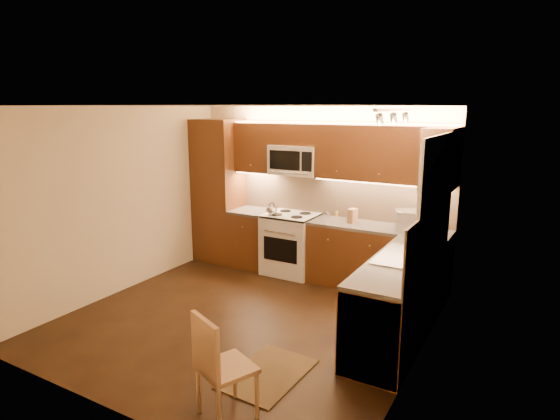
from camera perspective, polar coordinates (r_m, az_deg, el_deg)
The scene contains 37 objects.
floor at distance 5.77m, azimuth -4.10°, elevation -13.10°, with size 4.00×4.00×0.01m, color black.
ceiling at distance 5.21m, azimuth -4.54°, elevation 12.57°, with size 4.00×4.00×0.01m, color beige.
wall_back at distance 7.06m, azimuth 4.76°, elevation 2.34°, with size 4.00×0.01×2.50m, color beige.
wall_front at distance 3.92m, azimuth -20.92°, elevation -6.79°, with size 4.00×0.01×2.50m, color beige.
wall_left at distance 6.65m, azimuth -18.77°, elevation 1.09°, with size 0.01×4.00×2.50m, color beige.
wall_right at distance 4.58m, azimuth 17.01°, elevation -3.77°, with size 0.01×4.00×2.50m, color beige.
pantry at distance 7.67m, azimuth -7.48°, elevation 2.32°, with size 0.70×0.60×2.30m, color #47260F.
base_cab_back_left at distance 7.46m, azimuth -3.26°, elevation -3.56°, with size 0.62×0.60×0.86m, color #47260F.
counter_back_left at distance 7.35m, azimuth -3.30°, elevation -0.18°, with size 0.62×0.60×0.04m, color #363231.
base_cab_back_right at distance 6.63m, azimuth 11.75°, elevation -5.89°, with size 1.92×0.60×0.86m, color #47260F.
counter_back_right at distance 6.50m, azimuth 11.92°, elevation -2.12°, with size 1.92×0.60×0.04m, color #363231.
base_cab_right at distance 5.28m, azimuth 14.20°, elevation -10.84°, with size 0.60×2.00×0.86m, color #47260F.
counter_right at distance 5.13m, azimuth 14.47°, elevation -6.21°, with size 0.60×2.00×0.04m, color #363231.
dishwasher at distance 4.67m, azimuth 11.81°, elevation -13.95°, with size 0.58×0.60×0.84m, color silver.
backsplash_back at distance 6.93m, azimuth 7.35°, elevation 1.66°, with size 3.30×0.02×0.60m, color tan.
backsplash_right at distance 4.97m, azimuth 17.89°, elevation -3.15°, with size 0.02×2.00×0.60m, color tan.
upper_cab_back_left at distance 7.30m, azimuth -2.86°, elevation 7.65°, with size 0.62×0.35×0.75m, color #47260F.
upper_cab_back_right at distance 6.45m, azimuth 12.66°, elevation 6.72°, with size 1.92×0.35×0.75m, color #47260F.
upper_cab_bridge at distance 6.94m, azimuth 2.00°, elevation 9.23°, with size 0.76×0.35×0.31m, color #47260F.
upper_cab_right_corner at distance 5.85m, azimuth 18.81°, elevation 5.80°, with size 0.35×0.50×0.75m, color #47260F.
stove at distance 7.09m, azimuth 1.33°, elevation -4.14°, with size 0.76×0.65×0.92m, color silver, non-canonical shape.
microwave at distance 6.96m, azimuth 1.91°, elevation 6.14°, with size 0.76×0.38×0.44m, color silver, non-canonical shape.
window_frame at distance 5.03m, azimuth 18.50°, elevation 1.66°, with size 0.03×1.44×1.24m, color silver.
window_blinds at distance 5.03m, azimuth 18.28°, elevation 1.68°, with size 0.02×1.36×1.16m, color silver.
sink at distance 5.24m, azimuth 14.97°, elevation -4.75°, with size 0.52×0.86×0.15m, color silver, non-canonical shape.
faucet at distance 5.18m, azimuth 16.94°, elevation -4.21°, with size 0.20×0.04×0.30m, color silver, non-canonical shape.
track_light_bar at distance 4.91m, azimuth 13.77°, elevation 11.80°, with size 0.04×1.20×0.03m, color silver.
kettle at distance 6.89m, azimuth -1.04°, elevation 0.16°, with size 0.17×0.17×0.19m, color silver, non-canonical shape.
toaster_oven at distance 6.36m, azimuth 15.89°, elevation -1.25°, with size 0.44×0.33×0.26m, color silver.
knife_block at distance 6.60m, azimuth 8.84°, elevation -0.70°, with size 0.09×0.15×0.20m, color #AA714D.
spice_jar_a at distance 6.88m, azimuth 8.31°, elevation -0.62°, with size 0.05×0.05×0.09m, color silver.
spice_jar_b at distance 6.79m, azimuth 8.63°, elevation -0.81°, with size 0.05×0.05×0.09m, color olive.
spice_jar_c at distance 6.88m, azimuth 5.91°, elevation -0.55°, with size 0.04×0.04×0.09m, color silver.
spice_jar_d at distance 6.94m, azimuth 6.96°, elevation -0.48°, with size 0.04×0.04×0.08m, color #AF8C34.
soap_bottle at distance 5.91m, azimuth 19.18°, elevation -2.74°, with size 0.10×0.10×0.21m, color silver.
rug at distance 4.70m, azimuth -1.46°, elevation -19.38°, with size 0.62×0.92×0.01m, color black.
dining_chair at distance 3.98m, azimuth -6.54°, elevation -18.34°, with size 0.40×0.40×0.91m, color #AA714D, non-canonical shape.
Camera 1 is at (2.91, -4.31, 2.49)m, focal length 29.93 mm.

